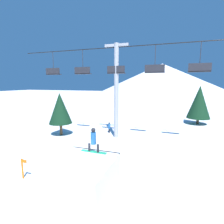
% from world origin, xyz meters
% --- Properties ---
extents(ground_plane, '(220.00, 220.00, 0.00)m').
position_xyz_m(ground_plane, '(0.00, 0.00, 0.00)').
color(ground_plane, white).
extents(mountain_ridge, '(64.39, 64.39, 14.46)m').
position_xyz_m(mountain_ridge, '(0.00, 77.87, 7.23)').
color(mountain_ridge, silver).
rests_on(mountain_ridge, ground_plane).
extents(snow_ramp, '(3.05, 3.37, 1.76)m').
position_xyz_m(snow_ramp, '(1.13, -0.21, 0.88)').
color(snow_ramp, white).
rests_on(snow_ramp, ground_plane).
extents(snowboarder, '(1.55, 0.30, 1.43)m').
position_xyz_m(snowboarder, '(1.19, 1.09, 2.48)').
color(snowboarder, '#1E9E6B').
rests_on(snowboarder, snow_ramp).
extents(chairlift, '(22.02, 0.45, 9.53)m').
position_xyz_m(chairlift, '(-0.14, 9.43, 5.76)').
color(chairlift, '#9E9EA3').
rests_on(chairlift, ground_plane).
extents(pine_tree_near, '(2.48, 2.48, 4.65)m').
position_xyz_m(pine_tree_near, '(-6.11, 8.20, 2.98)').
color(pine_tree_near, '#4C3823').
rests_on(pine_tree_near, ground_plane).
extents(pine_tree_far, '(3.07, 3.07, 5.37)m').
position_xyz_m(pine_tree_far, '(8.77, 18.88, 3.11)').
color(pine_tree_far, '#4C3823').
rests_on(pine_tree_far, ground_plane).
extents(trail_marker, '(0.41, 0.10, 1.25)m').
position_xyz_m(trail_marker, '(-2.92, -0.12, 0.68)').
color(trail_marker, orange).
rests_on(trail_marker, ground_plane).
extents(distant_skier, '(0.24, 0.24, 1.23)m').
position_xyz_m(distant_skier, '(-1.42, 10.81, 0.67)').
color(distant_skier, black).
rests_on(distant_skier, ground_plane).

